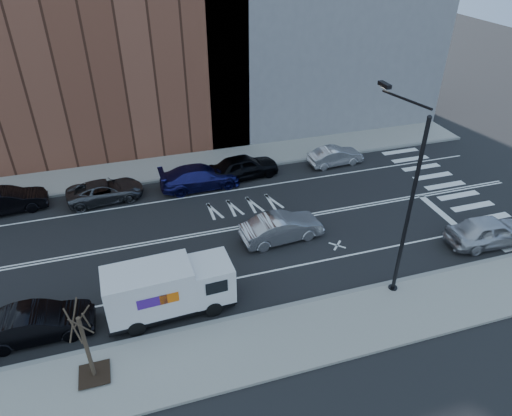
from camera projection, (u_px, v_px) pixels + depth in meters
ground at (219, 231)px, 26.62m from camera, size 120.00×120.00×0.00m
sidewalk_near at (266, 344)px, 19.49m from camera, size 44.00×3.60×0.15m
sidewalk_far at (192, 164)px, 33.67m from camera, size 44.00×3.60×0.15m
curb_near at (254, 314)px, 20.94m from camera, size 44.00×0.25×0.17m
curb_far at (196, 175)px, 32.22m from camera, size 44.00×0.25×0.17m
crosswalk at (452, 190)px, 30.58m from camera, size 3.00×14.00×0.01m
road_markings at (219, 231)px, 26.62m from camera, size 40.00×8.60×0.01m
streetlight at (405, 197)px, 20.05m from camera, size 0.44×4.02×9.34m
street_tree at (88, 353)px, 17.34m from camera, size 1.20×1.20×3.75m
fedex_van at (168, 288)px, 20.48m from camera, size 5.87×2.25×2.65m
far_parked_b at (7, 201)px, 28.01m from camera, size 4.73×2.07×1.51m
far_parked_c at (105, 191)px, 29.22m from camera, size 4.93×2.58×1.32m
far_parked_d at (200, 177)px, 30.57m from camera, size 5.42×2.31×1.56m
far_parked_e at (244, 166)px, 31.72m from camera, size 5.06×2.56×1.65m
far_parked_f at (335, 156)px, 33.48m from camera, size 4.14×1.68×1.34m
driving_sedan at (282, 228)px, 25.56m from camera, size 4.78×2.03×1.54m
near_parked_rear_a at (38, 323)px, 19.55m from camera, size 4.61×1.63×1.52m
near_parked_front at (490, 231)px, 25.18m from camera, size 5.00×2.31×1.66m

